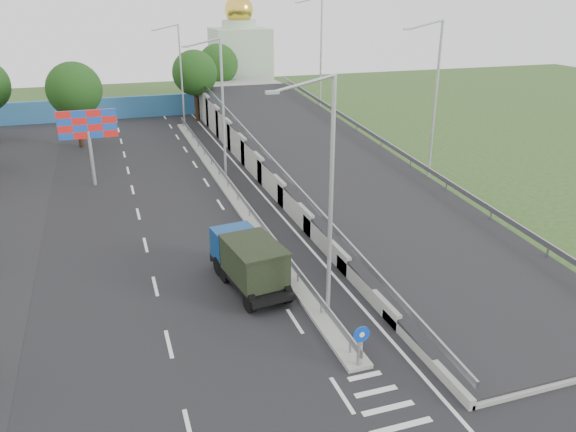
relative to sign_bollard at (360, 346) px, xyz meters
name	(u,v)px	position (x,y,z in m)	size (l,w,h in m)	color
ground	(387,407)	(0.00, -2.17, -1.03)	(160.00, 160.00, 0.00)	#2D4C1E
road_surface	(196,213)	(-3.00, 17.83, -1.03)	(26.00, 90.00, 0.04)	black
median	(228,188)	(0.00, 21.83, -0.93)	(1.00, 44.00, 0.20)	gray
overpass_ramp	(326,157)	(7.50, 21.83, 0.72)	(10.00, 50.00, 3.50)	gray
median_guardrail	(228,179)	(0.00, 21.83, -0.28)	(0.09, 44.00, 0.71)	gray
sign_bollard	(360,346)	(0.00, 0.00, 0.00)	(0.64, 0.23, 1.67)	black
lamp_post_near	(327,189)	(0.11, 3.83, 4.77)	(2.74, 0.18, 10.08)	#B2B5B7
lamp_post_mid	(220,103)	(0.11, 23.83, 4.77)	(2.74, 0.18, 10.08)	#B2B5B7
lamp_post_far	(179,70)	(0.11, 43.83, 4.77)	(2.74, 0.18, 10.08)	#B2B5B7
blue_wall	(138,107)	(-4.00, 49.83, 0.17)	(30.00, 0.50, 2.40)	teal
church	(240,58)	(10.00, 57.83, 4.28)	(7.00, 7.00, 13.80)	#B2CCAD
billboard	(88,129)	(-9.00, 25.83, 3.15)	(4.00, 0.24, 5.50)	#B2B5B7
tree_left_mid	(74,90)	(-10.00, 37.83, 4.14)	(4.80, 4.80, 7.60)	black
tree_median_far	(195,73)	(2.00, 45.83, 4.14)	(4.80, 4.80, 7.60)	black
tree_ramp_far	(218,64)	(6.00, 52.83, 4.14)	(4.80, 4.80, 7.60)	black
dump_truck	(249,260)	(-2.22, 7.53, 0.34)	(2.79, 5.83, 2.47)	black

